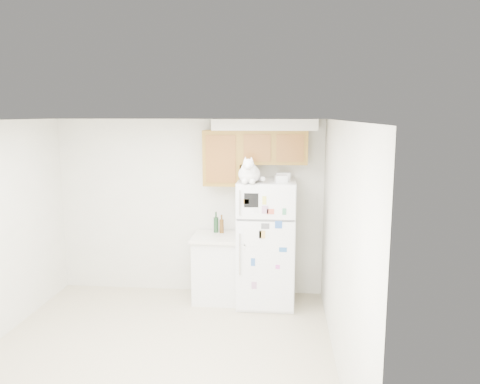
# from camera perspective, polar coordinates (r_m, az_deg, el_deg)

# --- Properties ---
(ground_plane) EXTENTS (3.80, 4.00, 0.01)m
(ground_plane) POSITION_cam_1_polar(r_m,az_deg,el_deg) (5.34, -10.33, -19.41)
(ground_plane) COLOR #B3A78A
(room_shell) EXTENTS (3.84, 4.04, 2.52)m
(room_shell) POSITION_cam_1_polar(r_m,az_deg,el_deg) (4.97, -8.79, -0.95)
(room_shell) COLOR silver
(room_shell) RESTS_ON ground_plane
(refrigerator) EXTENTS (0.76, 0.78, 1.70)m
(refrigerator) POSITION_cam_1_polar(r_m,az_deg,el_deg) (6.34, 3.21, -6.21)
(refrigerator) COLOR white
(refrigerator) RESTS_ON ground_plane
(base_counter) EXTENTS (0.64, 0.64, 0.92)m
(base_counter) POSITION_cam_1_polar(r_m,az_deg,el_deg) (6.58, -2.88, -9.15)
(base_counter) COLOR white
(base_counter) RESTS_ON ground_plane
(cat) EXTENTS (0.34, 0.50, 0.35)m
(cat) POSITION_cam_1_polar(r_m,az_deg,el_deg) (5.90, 1.14, 2.35)
(cat) COLOR white
(cat) RESTS_ON refrigerator
(storage_box_back) EXTENTS (0.19, 0.14, 0.10)m
(storage_box_back) POSITION_cam_1_polar(r_m,az_deg,el_deg) (6.22, 5.27, 1.92)
(storage_box_back) COLOR white
(storage_box_back) RESTS_ON refrigerator
(storage_box_front) EXTENTS (0.17, 0.14, 0.09)m
(storage_box_front) POSITION_cam_1_polar(r_m,az_deg,el_deg) (6.02, 5.03, 1.63)
(storage_box_front) COLOR white
(storage_box_front) RESTS_ON refrigerator
(bottle_green) EXTENTS (0.07, 0.07, 0.29)m
(bottle_green) POSITION_cam_1_polar(r_m,az_deg,el_deg) (6.58, -2.94, -3.69)
(bottle_green) COLOR #19381E
(bottle_green) RESTS_ON base_counter
(bottle_amber) EXTENTS (0.06, 0.06, 0.26)m
(bottle_amber) POSITION_cam_1_polar(r_m,az_deg,el_deg) (6.54, -2.25, -3.91)
(bottle_amber) COLOR #593814
(bottle_amber) RESTS_ON base_counter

